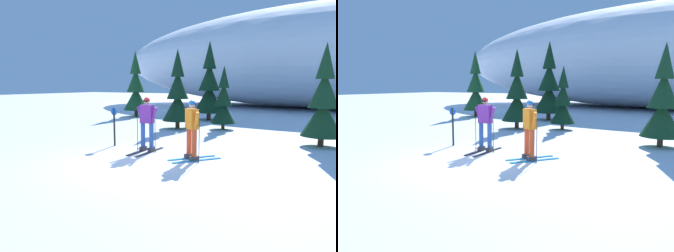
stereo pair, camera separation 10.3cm
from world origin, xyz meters
TOP-DOWN VIEW (x-y plane):
  - ground_plane at (0.00, 0.00)m, footprint 120.00×120.00m
  - skier_purple_jacket at (-0.59, 1.33)m, footprint 0.81×1.61m
  - skier_orange_jacket at (1.23, 1.03)m, footprint 1.31×1.54m
  - pine_tree_far_left at (-7.70, 10.37)m, footprint 1.77×1.77m
  - pine_tree_left at (-2.35, 10.86)m, footprint 1.90×1.90m
  - pine_tree_center_left at (-2.30, 6.63)m, footprint 1.56×1.56m
  - pine_tree_center at (-0.16, 7.49)m, footprint 1.23×1.23m
  - pine_tree_center_right at (4.42, 5.24)m, footprint 1.45×1.45m
  - snow_ridge_background at (3.23, 26.00)m, footprint 43.05×21.24m
  - trail_marker_post at (-2.16, 1.52)m, footprint 0.28×0.07m

SIDE VIEW (x-z plane):
  - ground_plane at x=0.00m, z-range 0.00..0.00m
  - trail_marker_post at x=-2.16m, z-range 0.10..1.51m
  - skier_orange_jacket at x=1.23m, z-range 0.05..1.85m
  - skier_purple_jacket at x=-0.59m, z-range 0.06..1.89m
  - pine_tree_center at x=-0.16m, z-range -0.26..2.92m
  - pine_tree_center_right at x=4.42m, z-range -0.31..3.44m
  - pine_tree_center_left at x=-2.30m, z-range -0.33..3.71m
  - pine_tree_far_left at x=-7.70m, z-range -0.37..4.20m
  - pine_tree_left at x=-2.35m, z-range -0.40..4.53m
  - snow_ridge_background at x=3.23m, z-range 0.00..9.51m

